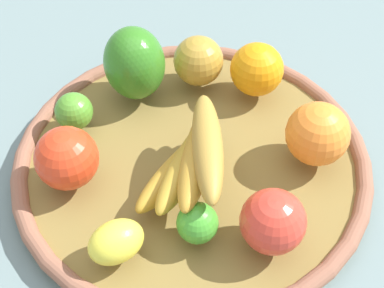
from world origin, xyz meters
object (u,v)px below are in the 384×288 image
(banana_bunch, at_px, (193,158))
(lime_1, at_px, (197,223))
(orange_0, at_px, (257,69))
(orange_1, at_px, (318,134))
(lime_0, at_px, (74,111))
(apple_2, at_px, (67,158))
(apple_1, at_px, (198,61))
(bell_pepper, at_px, (134,63))
(lemon_0, at_px, (116,242))
(apple_0, at_px, (273,221))

(banana_bunch, bearing_deg, lime_1, -5.97)
(orange_0, bearing_deg, orange_1, 18.55)
(lime_0, xyz_separation_m, lime_1, (0.19, 0.12, -0.00))
(apple_2, xyz_separation_m, orange_0, (-0.12, 0.25, -0.00))
(orange_1, bearing_deg, apple_2, -92.07)
(banana_bunch, height_order, apple_1, banana_bunch)
(bell_pepper, bearing_deg, lime_0, 110.56)
(orange_0, distance_m, bell_pepper, 0.16)
(banana_bunch, distance_m, bell_pepper, 0.17)
(orange_0, xyz_separation_m, lemon_0, (0.23, -0.20, -0.01))
(apple_2, xyz_separation_m, apple_0, (0.12, 0.21, -0.00))
(apple_2, height_order, lemon_0, apple_2)
(orange_0, bearing_deg, apple_1, -113.61)
(orange_0, xyz_separation_m, banana_bunch, (0.14, -0.11, 0.00))
(apple_2, distance_m, orange_1, 0.29)
(banana_bunch, bearing_deg, apple_1, 168.40)
(lime_0, relative_size, apple_1, 0.71)
(apple_2, distance_m, lime_0, 0.09)
(apple_0, distance_m, bell_pepper, 0.28)
(orange_0, relative_size, banana_bunch, 0.43)
(apple_2, distance_m, lemon_0, 0.12)
(apple_2, xyz_separation_m, lemon_0, (0.11, 0.05, -0.01))
(lemon_0, bearing_deg, bell_pepper, 169.76)
(apple_2, bearing_deg, orange_0, 115.00)
(apple_2, relative_size, orange_1, 0.97)
(orange_0, distance_m, lime_0, 0.24)
(lime_0, xyz_separation_m, lemon_0, (0.20, 0.04, -0.00))
(lime_0, bearing_deg, apple_1, 109.58)
(orange_0, height_order, lime_0, orange_0)
(apple_0, xyz_separation_m, bell_pepper, (-0.26, -0.12, 0.01))
(apple_0, bearing_deg, orange_0, 170.49)
(lime_1, xyz_separation_m, lemon_0, (0.01, -0.09, -0.00))
(apple_2, bearing_deg, orange_1, 87.93)
(lime_1, bearing_deg, apple_1, 170.10)
(apple_0, height_order, apple_1, apple_0)
(lime_1, relative_size, orange_1, 0.60)
(orange_0, height_order, orange_1, orange_1)
(banana_bunch, relative_size, lemon_0, 2.70)
(apple_0, bearing_deg, banana_bunch, -144.43)
(bell_pepper, height_order, lime_1, bell_pepper)
(orange_0, xyz_separation_m, bell_pepper, (-0.02, -0.16, 0.01))
(apple_0, xyz_separation_m, orange_0, (-0.23, 0.04, 0.00))
(apple_1, bearing_deg, orange_0, 66.39)
(apple_2, distance_m, orange_0, 0.27)
(orange_1, bearing_deg, orange_0, -161.45)
(apple_1, xyz_separation_m, lime_1, (0.25, -0.04, -0.01))
(bell_pepper, xyz_separation_m, lime_1, (0.24, 0.04, -0.03))
(apple_2, height_order, apple_0, apple_2)
(apple_1, height_order, lime_1, apple_1)
(apple_2, height_order, banana_bunch, banana_bunch)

